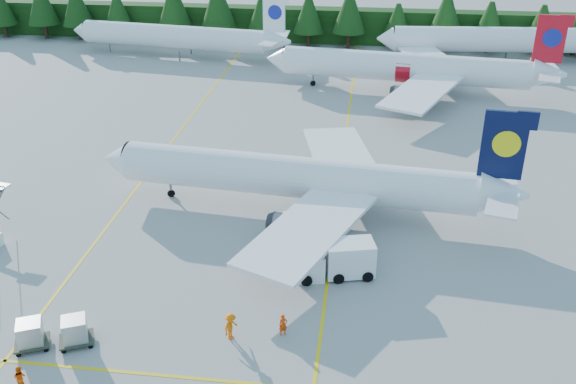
# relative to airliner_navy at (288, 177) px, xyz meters

# --- Properties ---
(ground) EXTENTS (320.00, 320.00, 0.00)m
(ground) POSITION_rel_airliner_navy_xyz_m (-1.50, -16.80, -3.33)
(ground) COLOR #9F9F9A
(ground) RESTS_ON ground
(taxi_stripe_a) EXTENTS (0.25, 120.00, 0.01)m
(taxi_stripe_a) POSITION_rel_airliner_navy_xyz_m (-15.50, 3.20, -3.32)
(taxi_stripe_a) COLOR yellow
(taxi_stripe_a) RESTS_ON ground
(taxi_stripe_b) EXTENTS (0.25, 120.00, 0.01)m
(taxi_stripe_b) POSITION_rel_airliner_navy_xyz_m (4.50, 3.20, -3.32)
(taxi_stripe_b) COLOR yellow
(taxi_stripe_b) RESTS_ON ground
(taxi_stripe_cross) EXTENTS (80.00, 0.25, 0.01)m
(taxi_stripe_cross) POSITION_rel_airliner_navy_xyz_m (-1.50, -22.80, -3.32)
(taxi_stripe_cross) COLOR yellow
(taxi_stripe_cross) RESTS_ON ground
(treeline_hedge) EXTENTS (220.00, 4.00, 6.00)m
(treeline_hedge) POSITION_rel_airliner_navy_xyz_m (-1.50, 65.20, -0.33)
(treeline_hedge) COLOR black
(treeline_hedge) RESTS_ON ground
(airliner_navy) EXTENTS (38.04, 31.18, 11.07)m
(airliner_navy) POSITION_rel_airliner_navy_xyz_m (0.00, 0.00, 0.00)
(airliner_navy) COLOR white
(airliner_navy) RESTS_ON ground
(airliner_red) EXTENTS (40.12, 32.85, 11.68)m
(airliner_red) POSITION_rel_airliner_navy_xyz_m (10.92, 36.98, 0.18)
(airliner_red) COLOR white
(airliner_red) RESTS_ON ground
(airliner_far_left) EXTENTS (37.84, 8.39, 11.03)m
(airliner_far_left) POSITION_rel_airliner_navy_xyz_m (-26.86, 51.61, 0.13)
(airliner_far_left) COLOR white
(airliner_far_left) RESTS_ON ground
(airliner_far_right) EXTENTS (40.62, 7.18, 11.81)m
(airliner_far_right) POSITION_rel_airliner_navy_xyz_m (26.56, 55.10, 0.38)
(airliner_far_right) COLOR white
(airliner_far_right) RESTS_ON ground
(service_truck) EXTENTS (6.31, 3.54, 2.88)m
(service_truck) POSITION_rel_airliner_navy_xyz_m (5.02, -10.34, -1.90)
(service_truck) COLOR silver
(service_truck) RESTS_ON ground
(uld_pair) EXTENTS (5.47, 3.15, 1.70)m
(uld_pair) POSITION_rel_airliner_navy_xyz_m (-12.94, -20.98, -2.18)
(uld_pair) COLOR #323728
(uld_pair) RESTS_ON ground
(crew_a) EXTENTS (0.71, 0.62, 1.64)m
(crew_a) POSITION_rel_airliner_navy_xyz_m (1.96, -17.92, -2.51)
(crew_a) COLOR #EB3904
(crew_a) RESTS_ON ground
(crew_b) EXTENTS (0.84, 0.68, 1.63)m
(crew_b) POSITION_rel_airliner_navy_xyz_m (-13.22, -24.90, -2.51)
(crew_b) COLOR #F85705
(crew_b) RESTS_ON ground
(crew_c) EXTENTS (0.84, 0.98, 1.99)m
(crew_c) POSITION_rel_airliner_navy_xyz_m (-1.47, -18.74, -2.33)
(crew_c) COLOR #FF6505
(crew_c) RESTS_ON ground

